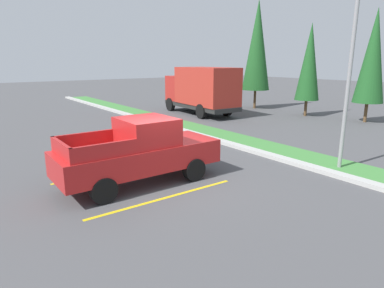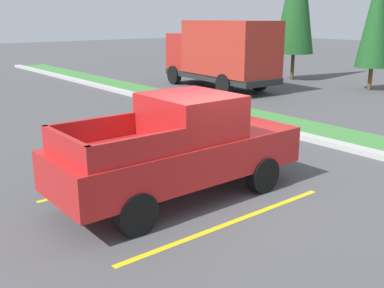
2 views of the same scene
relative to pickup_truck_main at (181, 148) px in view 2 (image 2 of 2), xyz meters
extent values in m
plane|color=#4C4C4F|center=(0.58, 0.65, -1.04)|extent=(120.00, 120.00, 0.00)
cube|color=yellow|center=(-1.55, -0.05, -1.04)|extent=(0.12, 4.80, 0.01)
cube|color=yellow|center=(1.55, -0.05, -1.04)|extent=(0.12, 4.80, 0.01)
cube|color=#B2B2AD|center=(0.58, 5.65, -0.97)|extent=(56.00, 0.40, 0.15)
cube|color=#42843D|center=(0.58, 6.75, -1.01)|extent=(56.00, 1.80, 0.06)
cylinder|color=black|center=(-0.85, 1.50, -0.66)|extent=(0.28, 0.76, 0.76)
cylinder|color=black|center=(0.85, 1.50, -0.66)|extent=(0.28, 0.76, 0.76)
cylinder|color=black|center=(-0.86, -1.60, -0.66)|extent=(0.28, 0.76, 0.76)
cylinder|color=black|center=(0.84, -1.60, -0.66)|extent=(0.28, 0.76, 0.76)
cube|color=red|center=(0.00, -0.05, -0.16)|extent=(1.92, 5.21, 0.76)
cube|color=red|center=(0.00, 0.25, 0.64)|extent=(1.77, 1.61, 0.84)
cube|color=#2D3842|center=(0.00, 1.07, 0.69)|extent=(1.62, 0.07, 0.63)
cube|color=red|center=(-0.85, -1.50, 0.44)|extent=(0.11, 1.90, 0.44)
cube|color=red|center=(0.85, -1.50, 0.44)|extent=(0.11, 1.90, 0.44)
cube|color=red|center=(-0.01, -2.40, 0.44)|extent=(1.80, 0.11, 0.44)
cube|color=silver|center=(0.01, 2.50, -0.40)|extent=(1.81, 0.17, 0.28)
cylinder|color=black|center=(-13.02, 9.47, -0.54)|extent=(1.02, 0.37, 1.00)
cylinder|color=black|center=(-12.87, 11.66, -0.54)|extent=(1.02, 0.37, 1.00)
cylinder|color=black|center=(-8.64, 9.16, -0.54)|extent=(1.02, 0.37, 1.00)
cylinder|color=black|center=(-8.48, 11.35, -0.54)|extent=(1.02, 0.37, 1.00)
cube|color=#262626|center=(-10.35, 10.38, -0.39)|extent=(6.95, 2.78, 0.30)
cube|color=#AD231E|center=(-12.90, 10.56, 0.71)|extent=(1.76, 2.41, 1.90)
cube|color=#2D3842|center=(-13.72, 10.62, 0.96)|extent=(0.21, 2.10, 0.90)
cube|color=#B22D23|center=(-9.56, 10.33, 1.06)|extent=(5.16, 2.75, 2.60)
cylinder|color=brown|center=(-10.08, 15.88, -0.27)|extent=(0.20, 0.20, 1.53)
cylinder|color=brown|center=(-5.15, 15.90, -0.47)|extent=(0.20, 0.20, 1.15)
cone|color=#1E5623|center=(-5.15, 15.90, 2.73)|extent=(1.66, 1.66, 5.24)
camera|label=1|loc=(9.27, -4.75, 2.82)|focal=31.34mm
camera|label=2|loc=(6.87, -5.22, 2.53)|focal=42.01mm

